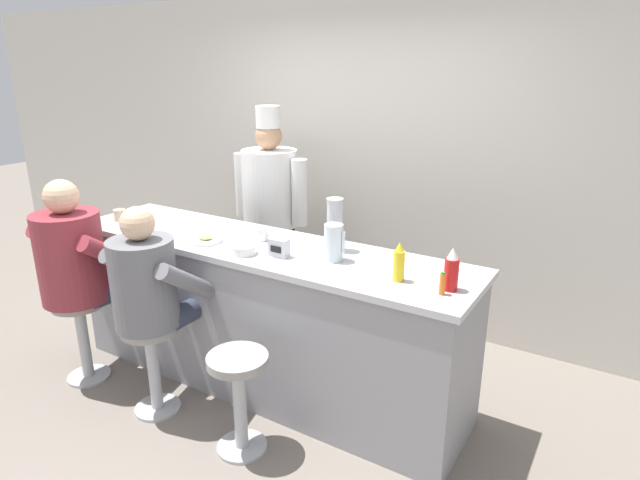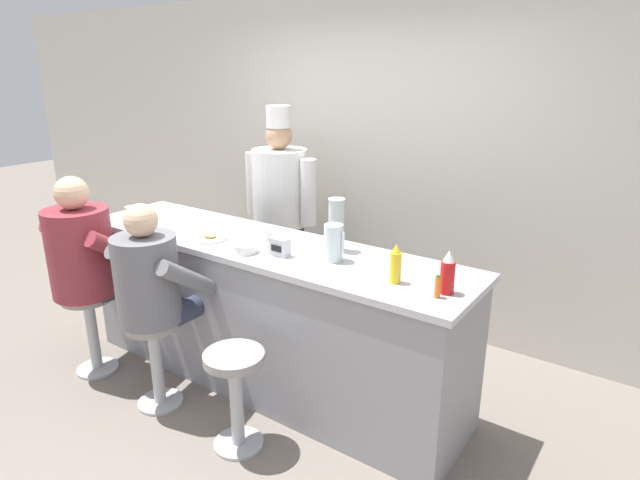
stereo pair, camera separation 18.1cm
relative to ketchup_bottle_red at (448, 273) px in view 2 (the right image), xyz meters
name	(u,v)px [view 2 (the right image)]	position (x,y,z in m)	size (l,w,h in m)	color
ground_plane	(233,403)	(-1.29, -0.28, -1.13)	(20.00, 20.00, 0.00)	slate
wall_back	(373,161)	(-1.29, 1.48, 0.22)	(10.00, 0.06, 2.70)	beige
diner_counter	(266,314)	(-1.29, 0.07, -0.62)	(2.87, 0.70, 1.02)	gray
ketchup_bottle_red	(448,273)	(0.00, 0.00, 0.00)	(0.07, 0.07, 0.23)	red
mustard_bottle_yellow	(396,265)	(-0.28, -0.03, -0.01)	(0.06, 0.06, 0.22)	yellow
hot_sauce_bottle_orange	(438,287)	(-0.02, -0.08, -0.05)	(0.03, 0.03, 0.12)	orange
water_pitcher_clear	(334,243)	(-0.73, 0.06, 0.00)	(0.13, 0.11, 0.22)	silver
breakfast_plate	(210,238)	(-1.62, -0.08, -0.09)	(0.22, 0.22, 0.04)	white
cereal_bowl	(245,248)	(-1.25, -0.13, -0.08)	(0.15, 0.15, 0.05)	white
coffee_mug_tan	(131,212)	(-2.49, -0.05, -0.06)	(0.13, 0.09, 0.09)	beige
coffee_mug_white	(266,233)	(-1.32, 0.14, -0.06)	(0.13, 0.09, 0.08)	white
cup_stack_steel	(336,225)	(-0.82, 0.22, 0.06)	(0.10, 0.10, 0.33)	#B7BABF
napkin_dispenser_chrome	(280,247)	(-1.04, -0.05, -0.05)	(0.12, 0.07, 0.11)	silver
diner_seated_maroon	(86,257)	(-2.38, -0.52, -0.26)	(0.65, 0.64, 1.43)	#B2B5BA
diner_seated_grey	(152,285)	(-1.68, -0.52, -0.29)	(0.59, 0.58, 1.36)	#B2B5BA
empty_stool_round	(235,384)	(-0.98, -0.56, -0.72)	(0.34, 0.34, 0.61)	#B2B5BA
cook_in_whites_near	(280,206)	(-1.85, 0.94, -0.13)	(0.71, 0.45, 1.81)	#232328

